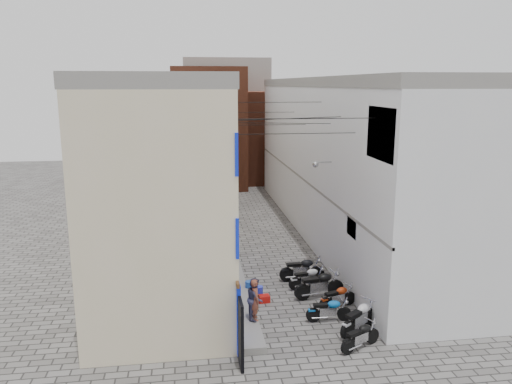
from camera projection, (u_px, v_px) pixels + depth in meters
name	position (u px, v px, depth m)	size (l,w,h in m)	color
ground	(315.00, 351.00, 16.51)	(90.00, 90.00, 0.00)	#595654
plinth	(223.00, 235.00, 28.78)	(0.90, 26.00, 0.25)	gray
building_left	(168.00, 161.00, 27.39)	(5.10, 27.00, 9.00)	beige
building_right	(343.00, 157.00, 28.83)	(5.94, 26.00, 9.00)	silver
building_far_brick_left	(209.00, 128.00, 42.26)	(6.00, 6.00, 10.00)	brown
building_far_brick_right	(263.00, 136.00, 45.10)	(5.00, 6.00, 8.00)	brown
building_far_concrete	(226.00, 117.00, 48.24)	(8.00, 5.00, 11.00)	gray
far_shopfront	(236.00, 177.00, 40.64)	(2.00, 0.30, 2.40)	black
overhead_wires	(275.00, 119.00, 22.40)	(5.80, 13.02, 1.32)	black
motorcycle_a	(361.00, 335.00, 16.55)	(0.54, 1.71, 0.99)	black
motorcycle_b	(360.00, 316.00, 17.65)	(0.66, 2.09, 1.21)	silver
motorcycle_c	(329.00, 309.00, 18.47)	(0.54, 1.71, 0.99)	#0B5FB1
motorcycle_d	(338.00, 296.00, 19.61)	(0.54, 1.71, 0.99)	#9E2C0B
motorcycle_e	(319.00, 283.00, 20.49)	(0.69, 2.17, 1.26)	black
motorcycle_f	(308.00, 277.00, 21.48)	(0.56, 1.79, 1.03)	#B1B2B6
motorcycle_g	(302.00, 268.00, 22.30)	(0.65, 2.05, 1.19)	black
person_a	(255.00, 299.00, 18.03)	(0.56, 0.37, 1.55)	brown
person_b	(255.00, 298.00, 18.11)	(0.75, 0.59, 1.55)	#383854
water_jug_near	(259.00, 292.00, 20.62)	(0.30, 0.30, 0.47)	blue
water_jug_far	(249.00, 287.00, 21.06)	(0.33, 0.33, 0.51)	#2152A9
red_crate	(264.00, 299.00, 20.18)	(0.45, 0.34, 0.28)	#B2110C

